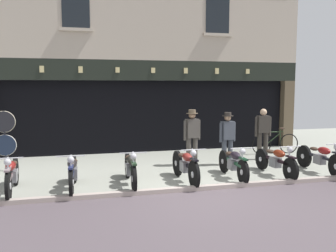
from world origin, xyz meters
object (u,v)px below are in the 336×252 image
at_px(motorcycle_right, 276,160).
at_px(salesman_right, 263,131).
at_px(salesman_left, 192,134).
at_px(motorcycle_center, 185,165).
at_px(motorcycle_far_right, 320,158).
at_px(advert_board_near, 223,107).
at_px(motorcycle_far_left, 12,174).
at_px(motorcycle_center_left, 131,168).
at_px(tyre_sign_pole, 5,134).
at_px(motorcycle_center_right, 233,163).
at_px(shopkeeper_center, 227,136).
at_px(leaning_bicycle, 275,143).
at_px(motorcycle_left, 73,172).

distance_m(motorcycle_right, salesman_right, 2.23).
bearing_deg(salesman_left, motorcycle_center, 56.63).
xyz_separation_m(motorcycle_far_right, advert_board_near, (-1.01, 4.53, 1.16)).
xyz_separation_m(motorcycle_far_left, motorcycle_far_right, (7.98, -0.08, -0.00)).
relative_size(motorcycle_right, salesman_left, 1.19).
distance_m(motorcycle_center_left, motorcycle_right, 3.94).
height_order(motorcycle_far_right, salesman_left, salesman_left).
height_order(tyre_sign_pole, advert_board_near, advert_board_near).
bearing_deg(tyre_sign_pole, motorcycle_center, -27.81).
distance_m(motorcycle_center_right, shopkeeper_center, 1.72).
bearing_deg(motorcycle_center_left, motorcycle_center_right, -178.73).
bearing_deg(motorcycle_center_right, tyre_sign_pole, -19.21).
xyz_separation_m(motorcycle_right, leaning_bicycle, (1.70, 2.88, -0.03)).
xyz_separation_m(motorcycle_left, motorcycle_center_right, (4.05, 0.02, -0.01)).
xyz_separation_m(shopkeeper_center, salesman_right, (1.46, 0.48, 0.04)).
distance_m(motorcycle_right, shopkeeper_center, 1.79).
height_order(motorcycle_center, salesman_right, salesman_right).
xyz_separation_m(salesman_left, shopkeeper_center, (1.06, -0.23, -0.05)).
xyz_separation_m(motorcycle_far_right, salesman_left, (-3.14, 1.84, 0.52)).
xyz_separation_m(salesman_left, salesman_right, (2.52, 0.25, -0.02)).
bearing_deg(salesman_left, motorcycle_left, 17.09).
height_order(motorcycle_right, salesman_right, salesman_right).
xyz_separation_m(motorcycle_center_left, tyre_sign_pole, (-3.20, 2.33, 0.62)).
relative_size(salesman_right, tyre_sign_pole, 0.97).
bearing_deg(leaning_bicycle, motorcycle_far_left, 112.14).
height_order(motorcycle_far_left, shopkeeper_center, shopkeeper_center).
distance_m(salesman_left, leaning_bicycle, 3.69).
xyz_separation_m(tyre_sign_pole, leaning_bicycle, (8.84, 0.50, -0.67)).
relative_size(motorcycle_center_right, leaning_bicycle, 1.11).
height_order(motorcycle_center, leaning_bicycle, motorcycle_center).
xyz_separation_m(motorcycle_far_right, leaning_bicycle, (0.35, 2.91, -0.05)).
height_order(shopkeeper_center, tyre_sign_pole, tyre_sign_pole).
height_order(motorcycle_left, motorcycle_center, motorcycle_center).
bearing_deg(leaning_bicycle, motorcycle_left, 115.91).
relative_size(motorcycle_far_left, motorcycle_center, 1.03).
relative_size(motorcycle_center, tyre_sign_pole, 1.17).
distance_m(motorcycle_center_left, motorcycle_center, 1.38).
relative_size(shopkeeper_center, salesman_right, 0.97).
relative_size(salesman_left, shopkeeper_center, 1.05).
distance_m(motorcycle_right, advert_board_near, 4.66).
height_order(tyre_sign_pole, leaning_bicycle, tyre_sign_pole).
relative_size(motorcycle_center_right, salesman_right, 1.17).
bearing_deg(salesman_left, motorcycle_right, 124.35).
bearing_deg(motorcycle_center, motorcycle_left, -1.09).
bearing_deg(motorcycle_right, motorcycle_center, -0.32).
distance_m(motorcycle_right, leaning_bicycle, 3.34).
distance_m(motorcycle_far_left, leaning_bicycle, 8.80).
height_order(motorcycle_center, motorcycle_center_right, motorcycle_center).
bearing_deg(tyre_sign_pole, advert_board_near, 15.83).
bearing_deg(advert_board_near, shopkeeper_center, -110.12).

